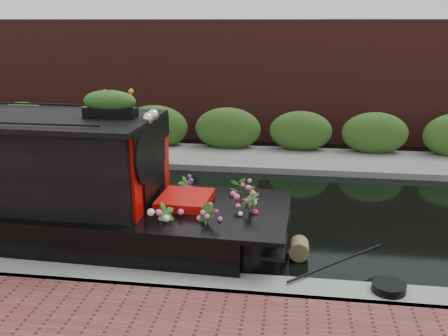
# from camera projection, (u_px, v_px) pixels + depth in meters

# --- Properties ---
(ground) EXTENTS (80.00, 80.00, 0.00)m
(ground) POSITION_uv_depth(u_px,v_px,m) (199.00, 212.00, 10.72)
(ground) COLOR black
(ground) RESTS_ON ground
(near_bank_coping) EXTENTS (40.00, 0.60, 0.50)m
(near_bank_coping) POSITION_uv_depth(u_px,v_px,m) (158.00, 292.00, 7.59)
(near_bank_coping) COLOR gray
(near_bank_coping) RESTS_ON ground
(far_bank_path) EXTENTS (40.00, 2.40, 0.34)m
(far_bank_path) POSITION_uv_depth(u_px,v_px,m) (226.00, 160.00, 14.71)
(far_bank_path) COLOR slate
(far_bank_path) RESTS_ON ground
(far_hedge) EXTENTS (40.00, 1.10, 2.80)m
(far_hedge) POSITION_uv_depth(u_px,v_px,m) (230.00, 153.00, 15.56)
(far_hedge) COLOR #2D501A
(far_hedge) RESTS_ON ground
(far_brick_wall) EXTENTS (40.00, 1.00, 8.00)m
(far_brick_wall) POSITION_uv_depth(u_px,v_px,m) (238.00, 137.00, 17.55)
(far_brick_wall) COLOR #4B1E19
(far_brick_wall) RESTS_ON ground
(rope_fender) EXTENTS (0.34, 0.40, 0.34)m
(rope_fender) POSITION_uv_depth(u_px,v_px,m) (299.00, 248.00, 8.64)
(rope_fender) COLOR brown
(rope_fender) RESTS_ON ground
(coiled_mooring_rope) EXTENTS (0.48, 0.48, 0.12)m
(coiled_mooring_rope) POSITION_uv_depth(u_px,v_px,m) (389.00, 287.00, 7.11)
(coiled_mooring_rope) COLOR black
(coiled_mooring_rope) RESTS_ON near_bank_coping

